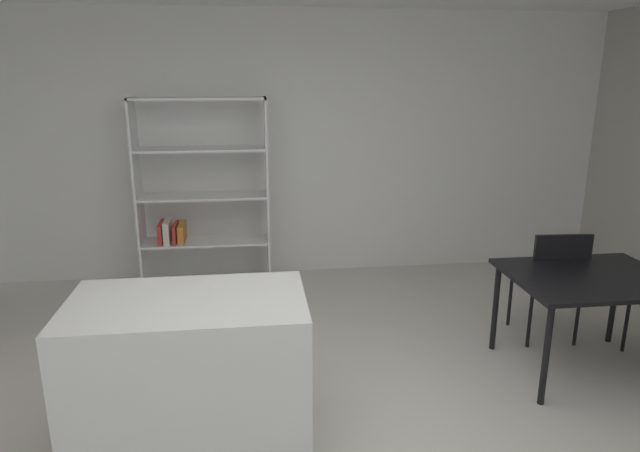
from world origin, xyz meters
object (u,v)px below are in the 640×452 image
Objects in this scene: kitchen_island at (191,372)px; dining_table at (589,285)px; open_bookshelf at (200,201)px; dining_chair_far at (552,276)px.

dining_table is at bearing 9.84° from kitchen_island.
open_bookshelf reaches higher than kitchen_island.
open_bookshelf is 3.25m from dining_chair_far.
dining_chair_far is (-0.01, 0.46, -0.10)m from dining_table.
dining_table is (2.72, 0.47, 0.22)m from kitchen_island.
kitchen_island is 2.77m from dining_table.
kitchen_island is 0.70× the size of open_bookshelf.
dining_chair_far reaches higher than kitchen_island.
open_bookshelf is 2.03× the size of dining_chair_far.
dining_chair_far is (2.84, -1.54, -0.34)m from open_bookshelf.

